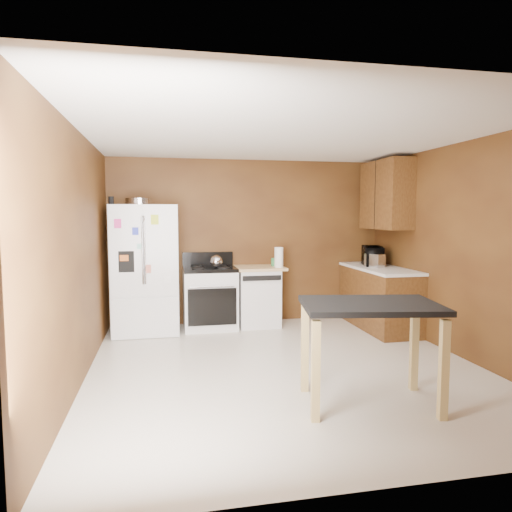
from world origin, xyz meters
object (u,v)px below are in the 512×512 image
object	(u,v)px
green_canister	(275,262)
gas_range	(210,297)
kettle	(216,262)
toaster	(375,260)
roasting_pan	(139,202)
pen_cup	(111,201)
island	(370,319)
paper_towel	(279,257)
dishwasher	(258,296)
microwave	(373,257)
refrigerator	(145,269)

from	to	relation	value
green_canister	gas_range	xyz separation A→B (m)	(-1.00, -0.09, -0.49)
kettle	gas_range	size ratio (longest dim) A/B	0.17
green_canister	toaster	world-z (taller)	toaster
roasting_pan	pen_cup	size ratio (longest dim) A/B	3.31
green_canister	island	world-z (taller)	green_canister
roasting_pan	paper_towel	distance (m)	2.14
roasting_pan	kettle	distance (m)	1.37
toaster	gas_range	world-z (taller)	gas_range
island	dishwasher	bearing A→B (deg)	97.13
roasting_pan	microwave	size ratio (longest dim) A/B	0.76
gas_range	pen_cup	bearing A→B (deg)	-173.41
roasting_pan	paper_towel	world-z (taller)	roasting_pan
microwave	gas_range	bearing A→B (deg)	99.55
paper_towel	green_canister	distance (m)	0.24
kettle	green_canister	xyz separation A→B (m)	(0.91, 0.19, -0.04)
green_canister	island	size ratio (longest dim) A/B	0.09
green_canister	gas_range	size ratio (longest dim) A/B	0.11
toaster	roasting_pan	bearing A→B (deg)	149.13
microwave	refrigerator	xyz separation A→B (m)	(-3.35, 0.17, -0.13)
pen_cup	green_canister	size ratio (longest dim) A/B	0.94
dishwasher	refrigerator	bearing A→B (deg)	-177.01
pen_cup	toaster	bearing A→B (deg)	-4.33
roasting_pan	dishwasher	distance (m)	2.20
paper_towel	gas_range	size ratio (longest dim) A/B	0.27
roasting_pan	microwave	world-z (taller)	roasting_pan
kettle	refrigerator	bearing A→B (deg)	177.52
pen_cup	dishwasher	distance (m)	2.50
roasting_pan	kettle	size ratio (longest dim) A/B	1.97
gas_range	island	xyz separation A→B (m)	(1.10, -2.99, 0.30)
kettle	green_canister	bearing A→B (deg)	11.79
green_canister	microwave	xyz separation A→B (m)	(1.45, -0.32, 0.08)
toaster	gas_range	distance (m)	2.48
gas_range	roasting_pan	bearing A→B (deg)	-176.41
refrigerator	dishwasher	world-z (taller)	refrigerator
dishwasher	island	distance (m)	3.05
paper_towel	pen_cup	bearing A→B (deg)	-179.43
toaster	microwave	size ratio (longest dim) A/B	0.55
island	toaster	bearing A→B (deg)	63.37
roasting_pan	dishwasher	size ratio (longest dim) A/B	0.41
refrigerator	island	xyz separation A→B (m)	(2.01, -2.93, -0.14)
roasting_pan	kettle	world-z (taller)	roasting_pan
paper_towel	toaster	xyz separation A→B (m)	(1.37, -0.30, -0.04)
microwave	island	world-z (taller)	microwave
kettle	island	size ratio (longest dim) A/B	0.15
refrigerator	dishwasher	distance (m)	1.69
toaster	dishwasher	distance (m)	1.80
toaster	dishwasher	xyz separation A→B (m)	(-1.66, 0.46, -0.54)
refrigerator	kettle	bearing A→B (deg)	-2.48
island	pen_cup	bearing A→B (deg)	130.63
roasting_pan	toaster	size ratio (longest dim) A/B	1.38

